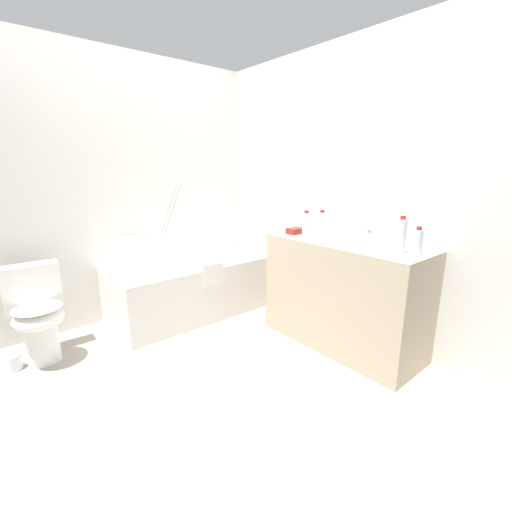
% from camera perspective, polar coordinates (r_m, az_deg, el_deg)
% --- Properties ---
extents(ground_plane, '(3.64, 3.64, 0.00)m').
position_cam_1_polar(ground_plane, '(2.65, -7.92, -18.04)').
color(ground_plane, '#9E9389').
extents(wall_back_tiled, '(3.00, 0.10, 2.40)m').
position_cam_1_polar(wall_back_tiled, '(3.48, -21.04, 10.03)').
color(wall_back_tiled, silver).
rests_on(wall_back_tiled, ground_plane).
extents(wall_right_mirror, '(0.10, 3.04, 2.40)m').
position_cam_1_polar(wall_right_mirror, '(3.16, 12.73, 10.27)').
color(wall_right_mirror, silver).
rests_on(wall_right_mirror, ground_plane).
extents(bathtub, '(1.60, 0.73, 1.25)m').
position_cam_1_polar(bathtub, '(3.49, -10.09, -4.66)').
color(bathtub, white).
rests_on(bathtub, ground_plane).
extents(toilet, '(0.39, 0.48, 0.73)m').
position_cam_1_polar(toilet, '(3.04, -32.51, -8.03)').
color(toilet, white).
rests_on(toilet, ground_plane).
extents(vanity_counter, '(0.52, 1.27, 0.86)m').
position_cam_1_polar(vanity_counter, '(2.86, 14.18, -6.15)').
color(vanity_counter, tan).
rests_on(vanity_counter, ground_plane).
extents(sink_basin, '(0.31, 0.31, 0.06)m').
position_cam_1_polar(sink_basin, '(2.69, 16.05, 2.71)').
color(sink_basin, white).
rests_on(sink_basin, vanity_counter).
extents(sink_faucet, '(0.12, 0.15, 0.09)m').
position_cam_1_polar(sink_faucet, '(2.84, 18.13, 3.30)').
color(sink_faucet, '#A7A7AC').
rests_on(sink_faucet, vanity_counter).
extents(water_bottle_0, '(0.07, 0.07, 0.21)m').
position_cam_1_polar(water_bottle_0, '(2.86, 8.32, 5.21)').
color(water_bottle_0, silver).
rests_on(water_bottle_0, vanity_counter).
extents(water_bottle_1, '(0.06, 0.06, 0.19)m').
position_cam_1_polar(water_bottle_1, '(2.47, 25.23, 2.13)').
color(water_bottle_1, silver).
rests_on(water_bottle_1, vanity_counter).
extents(water_bottle_2, '(0.06, 0.06, 0.25)m').
position_cam_1_polar(water_bottle_2, '(2.46, 22.93, 3.10)').
color(water_bottle_2, silver).
rests_on(water_bottle_2, vanity_counter).
extents(water_bottle_3, '(0.07, 0.07, 0.22)m').
position_cam_1_polar(water_bottle_3, '(2.88, 10.85, 5.20)').
color(water_bottle_3, silver).
rests_on(water_bottle_3, vanity_counter).
extents(drinking_glass_0, '(0.07, 0.07, 0.09)m').
position_cam_1_polar(drinking_glass_0, '(2.74, 11.74, 3.53)').
color(drinking_glass_0, white).
rests_on(drinking_glass_0, vanity_counter).
extents(drinking_glass_1, '(0.07, 0.07, 0.09)m').
position_cam_1_polar(drinking_glass_1, '(2.53, 18.89, 2.13)').
color(drinking_glass_1, white).
rests_on(drinking_glass_1, vanity_counter).
extents(amenity_basket, '(0.14, 0.10, 0.05)m').
position_cam_1_polar(amenity_basket, '(2.97, 6.53, 4.17)').
color(amenity_basket, maroon).
rests_on(amenity_basket, vanity_counter).
extents(toilet_paper_roll, '(0.11, 0.11, 0.11)m').
position_cam_1_polar(toilet_paper_roll, '(3.13, -35.33, -14.18)').
color(toilet_paper_roll, white).
rests_on(toilet_paper_roll, ground_plane).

